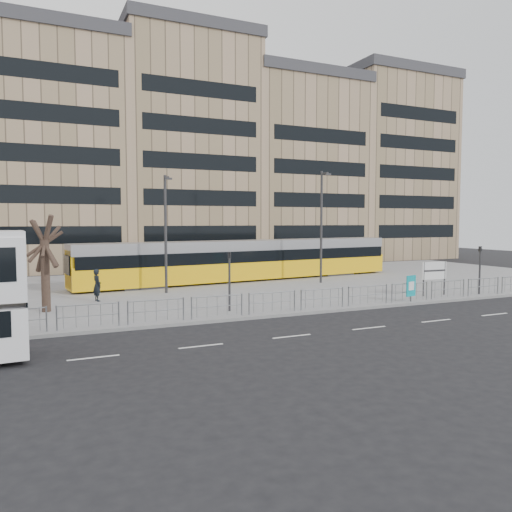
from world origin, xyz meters
name	(u,v)px	position (x,y,z in m)	size (l,w,h in m)	color
ground	(289,316)	(0.00, 0.00, 0.00)	(120.00, 120.00, 0.00)	black
plaza	(211,287)	(0.00, 12.00, 0.07)	(64.00, 24.00, 0.15)	slate
kerb	(288,315)	(0.00, 0.05, 0.07)	(64.00, 0.25, 0.17)	gray
building_row	(158,150)	(1.55, 34.27, 12.91)	(70.40, 18.40, 31.20)	maroon
pedestrian_barrier	(317,294)	(2.00, 0.50, 0.98)	(32.07, 0.07, 1.10)	gray
road_markings	(351,330)	(1.00, -4.00, 0.01)	(62.00, 0.12, 0.01)	white
tram	(247,260)	(3.69, 14.00, 1.75)	(27.17, 5.57, 3.19)	yellow
station_sign	(434,272)	(11.31, 1.67, 1.63)	(1.86, 0.15, 2.14)	#2D2D30
ad_panel	(411,286)	(8.32, 0.40, 1.05)	(0.81, 0.24, 1.53)	#2D2D30
pedestrian	(97,285)	(-8.43, 8.09, 1.10)	(0.69, 0.45, 1.90)	black
traffic_light_west	(229,274)	(-2.52, 1.86, 2.12)	(0.22, 0.24, 3.10)	#2D2D30
traffic_light_east	(480,264)	(14.39, 0.89, 2.12)	(0.21, 0.24, 3.10)	#2D2D30
lamp_post_west	(166,229)	(-3.89, 9.69, 4.36)	(0.45, 1.04, 7.68)	#2D2D30
lamp_post_east	(322,222)	(8.23, 10.17, 4.76)	(0.45, 1.04, 8.46)	#2D2D30
bare_tree	(44,213)	(-11.27, 5.63, 5.28)	(4.71, 4.71, 7.27)	black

